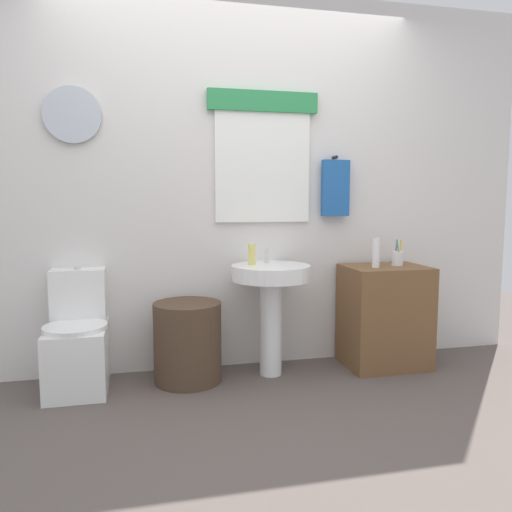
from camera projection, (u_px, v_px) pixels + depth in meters
The scene contains 10 objects.
ground_plane at pixel (276, 434), 2.54m from camera, with size 8.00×8.00×0.00m, color #564C47.
back_wall at pixel (234, 183), 3.50m from camera, with size 4.40×0.18×2.60m.
toilet at pixel (78, 343), 3.12m from camera, with size 0.38×0.51×0.76m.
laundry_hamper at pixel (188, 342), 3.25m from camera, with size 0.44×0.44×0.52m, color #4C3828.
pedestal_sink at pixel (271, 292), 3.34m from camera, with size 0.53×0.53×0.75m.
faucet at pixel (267, 256), 3.43m from camera, with size 0.03×0.03×0.10m, color silver.
wooden_cabinet at pixel (384, 316), 3.55m from camera, with size 0.57×0.44×0.72m, color brown.
soap_bottle at pixel (252, 254), 3.33m from camera, with size 0.05×0.05×0.14m, color #DBD166.
lotion_bottle at pixel (376, 253), 3.44m from camera, with size 0.05×0.05×0.20m, color white.
toothbrush_cup at pixel (397, 258), 3.55m from camera, with size 0.08×0.08×0.19m.
Camera 1 is at (-0.65, -2.33, 1.19)m, focal length 34.88 mm.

